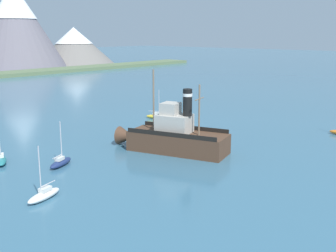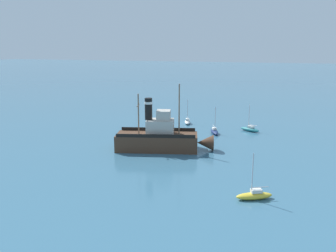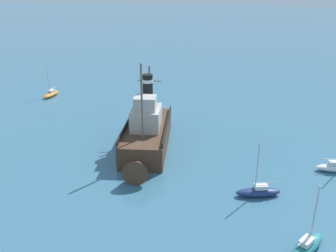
% 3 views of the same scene
% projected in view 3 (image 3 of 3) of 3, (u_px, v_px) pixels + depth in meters
% --- Properties ---
extents(ground_plane, '(600.00, 600.00, 0.00)m').
position_uv_depth(ground_plane, '(148.00, 147.00, 39.13)').
color(ground_plane, '#38667F').
extents(old_tugboat, '(7.51, 14.77, 9.90)m').
position_uv_depth(old_tugboat, '(146.00, 133.00, 38.12)').
color(old_tugboat, '#4C3323').
rests_on(old_tugboat, ground).
extents(sailboat_white, '(3.96, 2.09, 4.90)m').
position_uv_depth(sailboat_white, '(336.00, 167.00, 33.86)').
color(sailboat_white, white).
rests_on(sailboat_white, ground).
extents(sailboat_teal, '(2.71, 3.88, 4.90)m').
position_uv_depth(sailboat_teal, '(307.00, 246.00, 23.66)').
color(sailboat_teal, '#23757A').
rests_on(sailboat_teal, ground).
extents(sailboat_navy, '(3.92, 2.55, 4.90)m').
position_uv_depth(sailboat_navy, '(258.00, 191.00, 29.89)').
color(sailboat_navy, navy).
rests_on(sailboat_navy, ground).
extents(sailboat_orange, '(1.31, 3.86, 4.90)m').
position_uv_depth(sailboat_orange, '(51.00, 94.00, 56.79)').
color(sailboat_orange, orange).
rests_on(sailboat_orange, ground).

